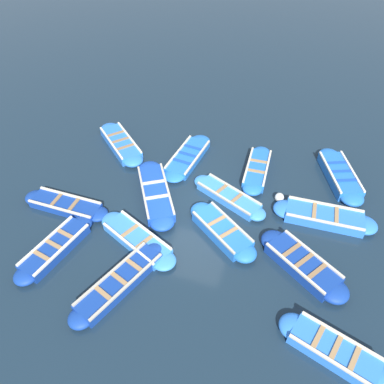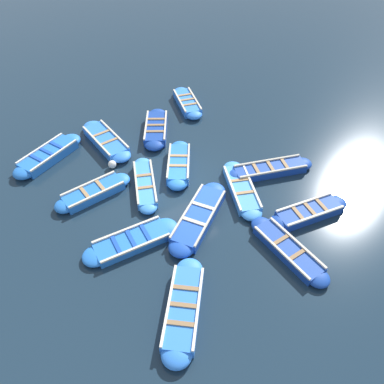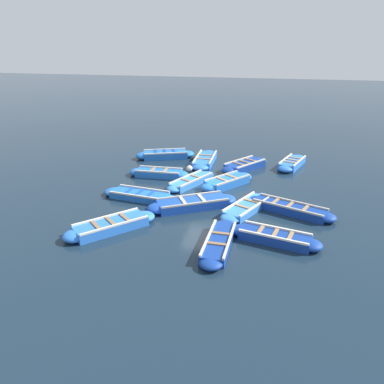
% 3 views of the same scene
% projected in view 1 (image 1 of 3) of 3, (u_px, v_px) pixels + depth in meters
% --- Properties ---
extents(ground_plane, '(120.00, 120.00, 0.00)m').
position_uv_depth(ground_plane, '(197.00, 215.00, 14.10)').
color(ground_plane, '#162838').
extents(boat_outer_right, '(3.69, 2.18, 0.47)m').
position_uv_depth(boat_outer_right, '(340.00, 175.00, 15.45)').
color(boat_outer_right, blue).
rests_on(boat_outer_right, ground).
extents(boat_stern_in, '(3.88, 2.10, 0.41)m').
position_uv_depth(boat_stern_in, '(120.00, 282.00, 11.75)').
color(boat_stern_in, navy).
rests_on(boat_stern_in, ground).
extents(boat_inner_gap, '(3.16, 3.33, 0.43)m').
position_uv_depth(boat_inner_gap, '(121.00, 144.00, 17.09)').
color(boat_inner_gap, blue).
rests_on(boat_inner_gap, ground).
extents(boat_drifting, '(3.68, 1.36, 0.35)m').
position_uv_depth(boat_drifting, '(188.00, 157.00, 16.42)').
color(boat_drifting, blue).
rests_on(boat_drifting, ground).
extents(boat_outer_left, '(3.28, 0.95, 0.42)m').
position_uv_depth(boat_outer_left, '(257.00, 170.00, 15.76)').
color(boat_outer_left, blue).
rests_on(boat_outer_left, ground).
extents(boat_tucked, '(0.90, 3.55, 0.37)m').
position_uv_depth(boat_tucked, '(66.00, 205.00, 14.24)').
color(boat_tucked, navy).
rests_on(boat_tucked, ground).
extents(boat_end_of_row, '(2.10, 3.38, 0.37)m').
position_uv_depth(boat_end_of_row, '(229.00, 197.00, 14.59)').
color(boat_end_of_row, '#3884E0').
rests_on(boat_end_of_row, ground).
extents(boat_near_quay, '(1.82, 3.33, 0.43)m').
position_uv_depth(boat_near_quay, '(334.00, 351.00, 10.15)').
color(boat_near_quay, blue).
rests_on(boat_near_quay, ground).
extents(boat_mid_row, '(3.94, 2.87, 0.44)m').
position_uv_depth(boat_mid_row, '(155.00, 193.00, 14.69)').
color(boat_mid_row, '#1947B7').
rests_on(boat_mid_row, ground).
extents(boat_broadside, '(3.44, 1.49, 0.42)m').
position_uv_depth(boat_broadside, '(55.00, 248.00, 12.72)').
color(boat_broadside, navy).
rests_on(boat_broadside, ground).
extents(boat_bow_out, '(2.61, 3.11, 0.46)m').
position_uv_depth(boat_bow_out, '(222.00, 231.00, 13.26)').
color(boat_bow_out, blue).
rests_on(boat_bow_out, ground).
extents(boat_centre, '(1.08, 3.76, 0.44)m').
position_uv_depth(boat_centre, '(324.00, 217.00, 13.76)').
color(boat_centre, blue).
rests_on(boat_centre, ground).
extents(boat_alongside, '(2.23, 3.53, 0.36)m').
position_uv_depth(boat_alongside, '(137.00, 239.00, 13.04)').
color(boat_alongside, '#3884E0').
rests_on(boat_alongside, ground).
extents(boat_far_corner, '(2.71, 3.34, 0.47)m').
position_uv_depth(boat_far_corner, '(303.00, 264.00, 12.20)').
color(boat_far_corner, navy).
rests_on(boat_far_corner, ground).
extents(buoy_orange_near, '(0.36, 0.36, 0.36)m').
position_uv_depth(buoy_orange_near, '(279.00, 197.00, 14.53)').
color(buoy_orange_near, silver).
rests_on(buoy_orange_near, ground).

